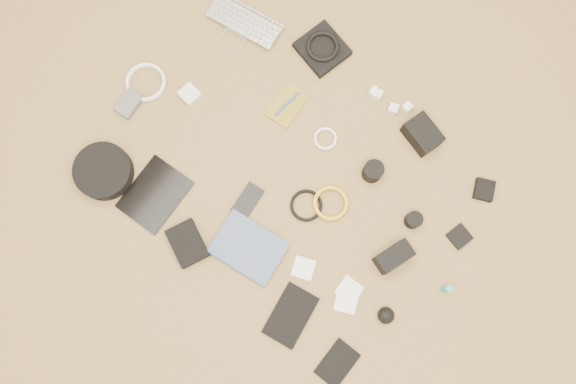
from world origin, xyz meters
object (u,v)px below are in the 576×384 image
Objects in this scene: dslr_camera at (422,134)px; tablet at (155,194)px; laptop at (239,30)px; headphone_case at (104,171)px; paperback at (235,270)px; phone at (247,201)px.

dslr_camera reaches higher than tablet.
laptop is at bearing -157.51° from dslr_camera.
laptop is 0.74m from headphone_case.
tablet is (0.17, -0.69, -0.01)m from laptop.
headphone_case is at bearing 85.23° from paperback.
dslr_camera is 0.56× the size of tablet.
tablet is at bearing -84.37° from laptop.
phone is at bearing 22.12° from paperback.
dslr_camera is (0.80, 0.09, 0.03)m from laptop.
dslr_camera reaches higher than headphone_case.
dslr_camera is 1.03× the size of phone.
laptop is 1.38× the size of headphone_case.
tablet is (-0.64, -0.78, -0.03)m from dslr_camera.
phone is at bearing -104.84° from dslr_camera.
laptop is at bearing 126.16° from phone.
tablet and phone have the same top height.
dslr_camera is 0.55× the size of paperback.
phone is 0.25m from paperback.
headphone_case reaches higher than phone.
tablet is at bearing 78.97° from paperback.
headphone_case is (-0.48, -0.24, 0.02)m from phone.
dslr_camera is 0.84m from paperback.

